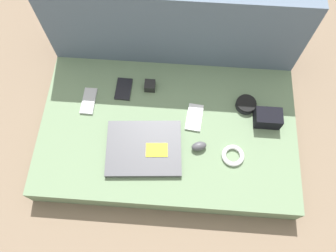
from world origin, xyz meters
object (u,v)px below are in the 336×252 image
computer_mouse (199,146)px  phone_black (194,117)px  charger_brick (150,86)px  speaker_puck (246,104)px  laptop (144,148)px  camera_pouch (268,118)px  phone_silver (89,101)px  phone_small (124,89)px

computer_mouse → phone_black: (-0.02, 0.14, -0.01)m
charger_brick → speaker_puck: bearing=-8.0°
laptop → phone_black: (0.21, 0.16, -0.01)m
charger_brick → phone_black: bearing=-33.4°
computer_mouse → speaker_puck: computer_mouse is taller
phone_black → camera_pouch: 0.31m
camera_pouch → charger_brick: (-0.52, 0.13, -0.01)m
camera_pouch → computer_mouse: bearing=-153.5°
phone_silver → camera_pouch: size_ratio=1.16×
computer_mouse → phone_small: bearing=125.6°
phone_small → camera_pouch: (0.64, -0.12, 0.03)m
phone_black → charger_brick: bearing=152.7°
phone_small → camera_pouch: 0.65m
phone_small → computer_mouse: bearing=-34.9°
phone_black → camera_pouch: camera_pouch is taller
computer_mouse → phone_silver: 0.53m
camera_pouch → phone_silver: bearing=176.9°
computer_mouse → charger_brick: size_ratio=1.48×
computer_mouse → speaker_puck: (0.20, 0.21, -0.00)m
laptop → phone_small: laptop is taller
computer_mouse → speaker_puck: size_ratio=0.79×
laptop → speaker_puck: speaker_puck is taller
laptop → charger_brick: bearing=86.2°
phone_silver → charger_brick: (0.27, 0.09, 0.01)m
laptop → charger_brick: size_ratio=6.80×
computer_mouse → phone_small: computer_mouse is taller
laptop → speaker_puck: (0.43, 0.24, 0.00)m
laptop → phone_silver: 0.34m
laptop → phone_silver: size_ratio=2.53×
charger_brick → phone_small: bearing=-172.1°
laptop → computer_mouse: (0.23, 0.02, 0.01)m
computer_mouse → camera_pouch: (0.29, 0.14, 0.01)m
phone_black → phone_silver: bearing=-179.6°
phone_small → camera_pouch: camera_pouch is taller
laptop → speaker_puck: size_ratio=3.65×
laptop → phone_black: bearing=33.8°
phone_silver → computer_mouse: bearing=-19.5°
computer_mouse → speaker_puck: 0.29m
camera_pouch → charger_brick: camera_pouch is taller
phone_silver → camera_pouch: bearing=-2.1°
phone_black → computer_mouse: bearing=-74.3°
speaker_puck → phone_silver: size_ratio=0.69×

